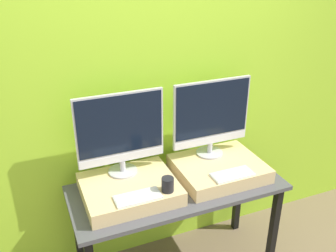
{
  "coord_description": "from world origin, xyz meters",
  "views": [
    {
      "loc": [
        -0.89,
        -1.67,
        2.26
      ],
      "look_at": [
        0.0,
        0.48,
        1.16
      ],
      "focal_mm": 40.0,
      "sensor_mm": 36.0,
      "label": 1
    }
  ],
  "objects_px": {
    "keyboard_left": "(138,197)",
    "monitor_right": "(212,116)",
    "monitor_left": "(121,131)",
    "keyboard_right": "(232,174)",
    "mug": "(168,185)"
  },
  "relations": [
    {
      "from": "mug",
      "to": "monitor_left",
      "type": "bearing_deg",
      "value": 121.46
    },
    {
      "from": "monitor_right",
      "to": "monitor_left",
      "type": "bearing_deg",
      "value": 180.0
    },
    {
      "from": "keyboard_right",
      "to": "keyboard_left",
      "type": "bearing_deg",
      "value": 180.0
    },
    {
      "from": "keyboard_right",
      "to": "mug",
      "type": "bearing_deg",
      "value": 180.0
    },
    {
      "from": "keyboard_left",
      "to": "mug",
      "type": "relative_size",
      "value": 3.06
    },
    {
      "from": "keyboard_left",
      "to": "mug",
      "type": "distance_m",
      "value": 0.2
    },
    {
      "from": "keyboard_right",
      "to": "monitor_right",
      "type": "bearing_deg",
      "value": 90.0
    },
    {
      "from": "monitor_left",
      "to": "keyboard_left",
      "type": "relative_size",
      "value": 2.04
    },
    {
      "from": "mug",
      "to": "keyboard_right",
      "type": "xyz_separation_m",
      "value": [
        0.47,
        -0.0,
        -0.04
      ]
    },
    {
      "from": "monitor_left",
      "to": "keyboard_right",
      "type": "bearing_deg",
      "value": -25.8
    },
    {
      "from": "keyboard_left",
      "to": "monitor_right",
      "type": "bearing_deg",
      "value": 25.8
    },
    {
      "from": "keyboard_left",
      "to": "keyboard_right",
      "type": "bearing_deg",
      "value": 0.0
    },
    {
      "from": "keyboard_left",
      "to": "monitor_left",
      "type": "bearing_deg",
      "value": 90.0
    },
    {
      "from": "monitor_left",
      "to": "monitor_right",
      "type": "bearing_deg",
      "value": 0.0
    },
    {
      "from": "monitor_right",
      "to": "mug",
      "type": "bearing_deg",
      "value": -145.53
    }
  ]
}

